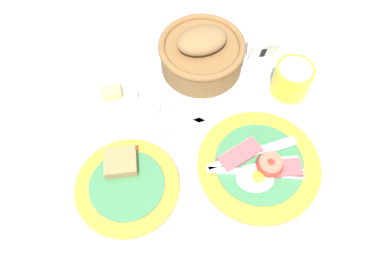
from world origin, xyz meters
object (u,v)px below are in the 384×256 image
object	(u,v)px
number_card	(262,49)
teaspoon_stray	(168,129)
teaspoon_near_cup	(161,101)
sugar_cup	(292,79)
breakfast_plate	(259,165)
bread_basket	(202,53)
butter_dish	(113,96)
teaspoon_by_saucer	(152,90)
bread_plate	(127,183)

from	to	relation	value
number_card	teaspoon_stray	world-z (taller)	number_card
number_card	teaspoon_near_cup	world-z (taller)	number_card
sugar_cup	breakfast_plate	bearing A→B (deg)	-116.02
bread_basket	number_card	bearing A→B (deg)	4.64
butter_dish	teaspoon_near_cup	size ratio (longest dim) A/B	0.64
breakfast_plate	bread_basket	distance (m)	0.28
sugar_cup	bread_basket	bearing A→B (deg)	158.54
teaspoon_by_saucer	teaspoon_near_cup	xyz separation A→B (m)	(0.02, -0.03, 0.00)
butter_dish	teaspoon_stray	size ratio (longest dim) A/B	0.58
bread_plate	teaspoon_by_saucer	size ratio (longest dim) A/B	1.03
butter_dish	teaspoon_stray	world-z (taller)	butter_dish
butter_dish	teaspoon_near_cup	xyz separation A→B (m)	(0.11, -0.02, -0.00)
teaspoon_near_cup	butter_dish	bearing A→B (deg)	24.47
bread_plate	teaspoon_stray	xyz separation A→B (m)	(0.08, 0.12, -0.00)
butter_dish	teaspoon_by_saucer	bearing A→B (deg)	10.27
number_card	butter_dish	bearing A→B (deg)	-167.90
butter_dish	teaspoon_by_saucer	size ratio (longest dim) A/B	0.57
sugar_cup	teaspoon_near_cup	size ratio (longest dim) A/B	0.48
bread_basket	teaspoon_stray	distance (m)	0.19
bread_plate	bread_basket	world-z (taller)	bread_basket
number_card	teaspoon_stray	distance (m)	0.28
sugar_cup	teaspoon_stray	distance (m)	0.28
bread_basket	breakfast_plate	bearing A→B (deg)	-69.10
teaspoon_by_saucer	breakfast_plate	bearing A→B (deg)	37.12
teaspoon_near_cup	teaspoon_by_saucer	bearing A→B (deg)	-23.52
bread_basket	butter_dish	world-z (taller)	bread_basket
breakfast_plate	teaspoon_stray	size ratio (longest dim) A/B	1.26
bread_plate	teaspoon_near_cup	distance (m)	0.20
bread_plate	sugar_cup	distance (m)	0.41
butter_dish	teaspoon_by_saucer	world-z (taller)	butter_dish
number_card	teaspoon_stray	xyz separation A→B (m)	(-0.21, -0.18, -0.03)
bread_basket	teaspoon_stray	bearing A→B (deg)	-115.06
breakfast_plate	sugar_cup	world-z (taller)	sugar_cup
number_card	teaspoon_by_saucer	world-z (taller)	number_card
sugar_cup	teaspoon_stray	size ratio (longest dim) A/B	0.43
bread_basket	butter_dish	distance (m)	0.22
butter_dish	breakfast_plate	bearing A→B (deg)	-30.92
butter_dish	teaspoon_stray	xyz separation A→B (m)	(0.12, -0.08, -0.00)
bread_plate	teaspoon_stray	world-z (taller)	bread_plate
bread_plate	number_card	size ratio (longest dim) A/B	2.70
teaspoon_near_cup	bread_plate	bearing A→B (deg)	103.51
teaspoon_by_saucer	bread_basket	bearing A→B (deg)	110.16
number_card	bread_basket	bearing A→B (deg)	-178.85
sugar_cup	butter_dish	xyz separation A→B (m)	(-0.39, -0.01, -0.03)
bread_plate	teaspoon_stray	bearing A→B (deg)	56.42
breakfast_plate	teaspoon_by_saucer	distance (m)	0.29
butter_dish	number_card	xyz separation A→B (m)	(0.33, 0.09, 0.03)
breakfast_plate	number_card	bearing A→B (deg)	82.31
breakfast_plate	number_card	xyz separation A→B (m)	(0.04, 0.27, 0.03)
bread_plate	number_card	bearing A→B (deg)	45.44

